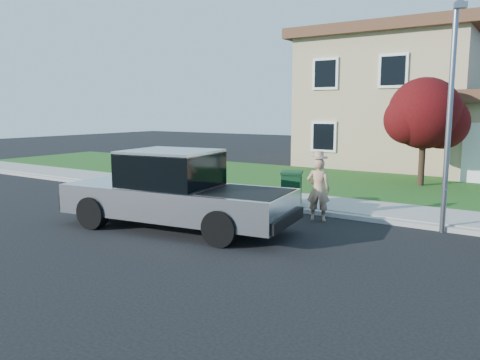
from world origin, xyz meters
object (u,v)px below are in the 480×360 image
object	(u,v)px
woman	(318,188)
pickup_truck	(176,192)
street_lamp	(450,106)
trash_bin	(291,188)
ornamental_tree	(426,117)

from	to	relation	value
woman	pickup_truck	bearing A→B (deg)	31.38
pickup_truck	street_lamp	world-z (taller)	street_lamp
woman	street_lamp	xyz separation A→B (m)	(2.98, 0.46, 2.10)
pickup_truck	trash_bin	distance (m)	3.77
ornamental_tree	pickup_truck	bearing A→B (deg)	-110.95
pickup_truck	ornamental_tree	bearing A→B (deg)	61.35
ornamental_tree	trash_bin	size ratio (longest dim) A/B	4.08
woman	ornamental_tree	bearing A→B (deg)	-113.21
trash_bin	street_lamp	world-z (taller)	street_lamp
woman	ornamental_tree	distance (m)	7.27
pickup_truck	ornamental_tree	distance (m)	10.43
woman	street_lamp	world-z (taller)	street_lamp
pickup_truck	trash_bin	world-z (taller)	pickup_truck
woman	trash_bin	xyz separation A→B (m)	(-1.22, 0.86, -0.22)
woman	street_lamp	bearing A→B (deg)	174.49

